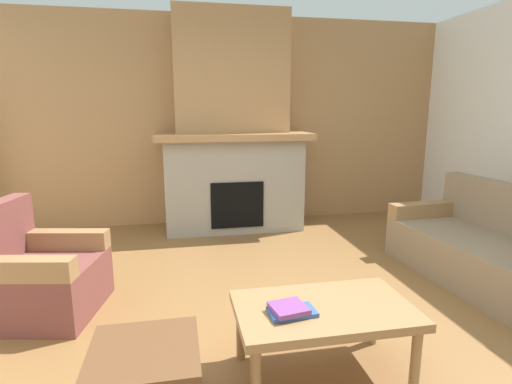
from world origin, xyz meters
TOP-DOWN VIEW (x-y plane):
  - ground at (0.00, 0.00)m, footprint 9.00×9.00m
  - wall_back_wood_panel at (0.00, 3.00)m, footprint 6.00×0.12m
  - fireplace at (0.00, 2.62)m, footprint 1.90×0.82m
  - couch at (2.00, 0.45)m, footprint 0.96×1.85m
  - armchair at (-1.75, 0.64)m, footprint 0.89×0.89m
  - coffee_table at (0.09, -0.47)m, footprint 1.00×0.60m
  - book_stack_near_edge at (-0.12, -0.52)m, footprint 0.26×0.21m

SIDE VIEW (x-z plane):
  - ground at x=0.00m, z-range 0.00..0.00m
  - couch at x=2.00m, z-range -0.14..0.71m
  - armchair at x=-1.75m, z-range -0.13..0.72m
  - coffee_table at x=0.09m, z-range 0.16..0.59m
  - book_stack_near_edge at x=-0.12m, z-range 0.43..0.48m
  - fireplace at x=0.00m, z-range -0.19..2.51m
  - wall_back_wood_panel at x=0.00m, z-range 0.00..2.70m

